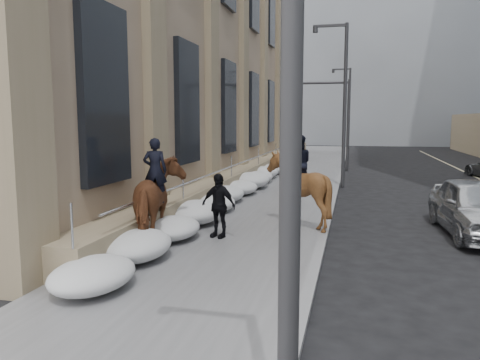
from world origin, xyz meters
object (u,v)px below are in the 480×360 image
Objects in this scene: mounted_horse_left at (160,200)px; car_silver at (477,207)px; mounted_horse_right at (298,187)px; pedestrian at (218,205)px.

mounted_horse_left reaches higher than car_silver.
mounted_horse_right is at bearing -153.70° from mounted_horse_left.
pedestrian is (-1.97, -1.94, -0.32)m from mounted_horse_right.
car_silver is at bearing 35.16° from pedestrian.
car_silver is (7.16, 2.45, -0.18)m from pedestrian.
pedestrian is (1.29, 1.01, -0.27)m from mounted_horse_left.
mounted_horse_left is 1.04× the size of mounted_horse_right.
mounted_horse_right is at bearing 60.91° from pedestrian.
mounted_horse_left reaches higher than pedestrian.
mounted_horse_right is 5.24m from car_silver.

